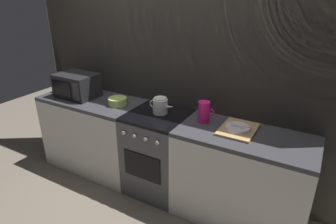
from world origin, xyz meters
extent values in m
plane|color=#6B6054|center=(0.00, 0.00, 0.00)|extent=(8.00, 8.00, 0.00)
cube|color=#A39989|center=(0.00, 0.33, 1.20)|extent=(3.60, 0.05, 2.40)
cube|color=beige|center=(0.00, 0.30, 1.20)|extent=(3.58, 0.01, 2.39)
cube|color=silver|center=(-0.90, 0.00, 0.43)|extent=(1.20, 0.60, 0.86)
cube|color=#38383D|center=(-0.90, 0.00, 0.88)|extent=(1.20, 0.60, 0.04)
cube|color=#4C4C51|center=(0.00, 0.00, 0.43)|extent=(0.60, 0.60, 0.87)
cube|color=black|center=(0.00, 0.00, 0.89)|extent=(0.59, 0.59, 0.03)
cube|color=black|center=(0.00, -0.30, 0.45)|extent=(0.42, 0.01, 0.28)
cylinder|color=#B7B7BC|center=(-0.19, -0.32, 0.78)|extent=(0.04, 0.02, 0.04)
cylinder|color=#B7B7BC|center=(-0.06, -0.32, 0.78)|extent=(0.04, 0.02, 0.04)
cylinder|color=#B7B7BC|center=(0.06, -0.32, 0.78)|extent=(0.04, 0.02, 0.04)
cylinder|color=#B7B7BC|center=(0.19, -0.32, 0.78)|extent=(0.04, 0.02, 0.04)
cube|color=silver|center=(0.90, 0.00, 0.43)|extent=(1.20, 0.60, 0.86)
cube|color=#38383D|center=(0.90, 0.00, 0.88)|extent=(1.20, 0.60, 0.04)
cube|color=black|center=(-1.08, -0.02, 1.04)|extent=(0.46, 0.34, 0.27)
cube|color=black|center=(-1.14, -0.19, 1.04)|extent=(0.28, 0.01, 0.17)
cube|color=#333338|center=(-0.92, -0.19, 1.04)|extent=(0.09, 0.01, 0.21)
cylinder|color=white|center=(0.01, 0.04, 0.98)|extent=(0.15, 0.15, 0.15)
cylinder|color=white|center=(0.01, 0.04, 1.06)|extent=(0.13, 0.13, 0.02)
cone|color=white|center=(0.12, 0.04, 0.99)|extent=(0.10, 0.04, 0.05)
torus|color=white|center=(-0.08, 0.04, 0.98)|extent=(0.08, 0.01, 0.08)
cylinder|color=#B7D166|center=(-0.51, 0.00, 0.94)|extent=(0.20, 0.20, 0.08)
cylinder|color=#E5197A|center=(0.47, 0.07, 1.00)|extent=(0.11, 0.11, 0.20)
torus|color=#E5197A|center=(0.54, 0.07, 1.01)|extent=(0.08, 0.01, 0.08)
cube|color=tan|center=(0.81, 0.05, 0.91)|extent=(0.30, 0.40, 0.02)
cylinder|color=silver|center=(0.81, 0.03, 0.93)|extent=(0.22, 0.22, 0.01)
cylinder|color=silver|center=(0.81, 0.03, 0.94)|extent=(0.21, 0.21, 0.01)
cylinder|color=silver|center=(0.83, 0.03, 0.95)|extent=(0.16, 0.07, 0.01)
cube|color=silver|center=(0.79, 0.04, 0.95)|extent=(0.16, 0.09, 0.00)
camera|label=1|loc=(1.41, -2.25, 2.07)|focal=30.75mm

